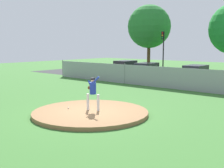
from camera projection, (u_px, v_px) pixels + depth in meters
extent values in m
plane|color=#386B2D|center=(155.00, 97.00, 18.62)|extent=(80.00, 80.00, 0.00)
cube|color=#2B2B2D|center=(207.00, 84.00, 25.01)|extent=(44.00, 7.00, 0.01)
cylinder|color=olive|center=(90.00, 113.00, 14.10)|extent=(5.71, 5.71, 0.18)
cylinder|color=silver|center=(88.00, 102.00, 14.26)|extent=(0.13, 0.13, 0.82)
cylinder|color=silver|center=(98.00, 103.00, 14.08)|extent=(0.13, 0.13, 0.82)
cylinder|color=navy|center=(93.00, 88.00, 14.07)|extent=(0.32, 0.32, 0.59)
cylinder|color=navy|center=(95.00, 81.00, 13.91)|extent=(0.42, 0.23, 0.45)
cylinder|color=navy|center=(90.00, 85.00, 14.17)|extent=(0.29, 0.19, 0.46)
ellipsoid|color=#4C2D14|center=(89.00, 88.00, 14.31)|extent=(0.20, 0.12, 0.18)
sphere|color=tan|center=(93.00, 80.00, 14.02)|extent=(0.20, 0.20, 0.20)
cylinder|color=black|center=(93.00, 79.00, 14.01)|extent=(0.21, 0.21, 0.09)
sphere|color=white|center=(68.00, 108.00, 14.55)|extent=(0.07, 0.07, 0.07)
cube|color=gray|center=(184.00, 79.00, 21.51)|extent=(28.43, 0.03, 1.69)
cylinder|color=slate|center=(63.00, 68.00, 30.68)|extent=(0.07, 0.07, 1.79)
cylinder|color=slate|center=(125.00, 73.00, 25.17)|extent=(0.07, 0.07, 1.79)
cube|color=#146066|center=(147.00, 72.00, 28.68)|extent=(2.09, 4.48, 0.65)
cube|color=black|center=(147.00, 66.00, 28.59)|extent=(1.80, 2.52, 0.65)
cylinder|color=black|center=(153.00, 75.00, 29.80)|extent=(1.86, 0.78, 0.64)
cylinder|color=black|center=(140.00, 77.00, 27.64)|extent=(1.86, 0.78, 0.64)
cube|color=silver|center=(195.00, 75.00, 26.03)|extent=(1.80, 4.28, 0.69)
cube|color=black|center=(196.00, 68.00, 25.94)|extent=(1.63, 2.37, 0.57)
cylinder|color=black|center=(201.00, 78.00, 27.08)|extent=(1.80, 0.67, 0.64)
cylinder|color=black|center=(189.00, 80.00, 25.07)|extent=(1.80, 0.67, 0.64)
cube|color=#A81919|center=(125.00, 70.00, 31.08)|extent=(1.78, 4.08, 0.71)
cube|color=black|center=(125.00, 64.00, 30.98)|extent=(1.63, 2.24, 0.68)
cylinder|color=black|center=(132.00, 72.00, 32.07)|extent=(1.83, 0.65, 0.64)
cylinder|color=black|center=(118.00, 74.00, 30.18)|extent=(1.83, 0.65, 0.64)
cone|color=orange|center=(143.00, 74.00, 31.07)|extent=(0.32, 0.32, 0.55)
cube|color=black|center=(143.00, 76.00, 31.11)|extent=(0.40, 0.40, 0.03)
cylinder|color=black|center=(163.00, 53.00, 32.84)|extent=(0.14, 0.14, 4.92)
cube|color=black|center=(163.00, 35.00, 32.42)|extent=(0.28, 0.24, 0.90)
sphere|color=red|center=(162.00, 33.00, 32.30)|extent=(0.18, 0.18, 0.18)
sphere|color=orange|center=(162.00, 35.00, 32.33)|extent=(0.18, 0.18, 0.18)
sphere|color=green|center=(162.00, 38.00, 32.37)|extent=(0.18, 0.18, 0.18)
cylinder|color=#4C331E|center=(149.00, 57.00, 36.54)|extent=(0.41, 0.41, 3.80)
sphere|color=#24722C|center=(149.00, 26.00, 36.02)|extent=(5.45, 5.45, 5.45)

